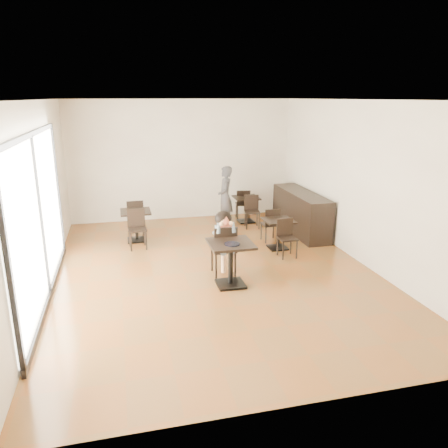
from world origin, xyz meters
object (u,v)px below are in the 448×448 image
object	(u,v)px
adult_patron	(225,197)
cafe_table_mid	(278,234)
cafe_table_back	(246,209)
chair_back_b	(252,212)
chair_mid_a	(270,224)
chair_left_b	(137,230)
chair_left_a	(135,217)
child_chair	(223,250)
child	(223,243)
child_table	(231,264)
chair_mid_b	(287,239)
chair_back_a	(243,204)
cafe_table_left	(136,226)

from	to	relation	value
adult_patron	cafe_table_mid	xyz separation A→B (m)	(0.73, -1.93, -0.45)
cafe_table_back	chair_back_b	bearing A→B (deg)	-90.00
cafe_table_back	chair_mid_a	world-z (taller)	chair_mid_a
cafe_table_back	chair_left_b	world-z (taller)	chair_left_b
chair_left_a	chair_mid_a	bearing A→B (deg)	154.21
chair_left_b	chair_mid_a	bearing A→B (deg)	-6.27
child_chair	chair_mid_a	bearing A→B (deg)	-132.22
cafe_table_mid	chair_back_b	size ratio (longest dim) A/B	0.80
child_chair	cafe_table_back	bearing A→B (deg)	-113.13
child	chair_left_a	distance (m)	3.33
child_table	chair_mid_b	xyz separation A→B (m)	(1.51, 1.12, -0.00)
chair_back_a	chair_back_b	xyz separation A→B (m)	(0.00, -0.89, 0.00)
chair_back_b	adult_patron	bearing A→B (deg)	167.75
child_table	child_chair	bearing A→B (deg)	90.00
cafe_table_left	chair_back_b	distance (m)	2.97
cafe_table_back	adult_patron	bearing A→B (deg)	-155.22
cafe_table_back	chair_mid_a	bearing A→B (deg)	-87.21
cafe_table_mid	chair_left_b	size ratio (longest dim) A/B	0.77
chair_back_b	child_table	bearing A→B (deg)	-104.35
child	cafe_table_back	world-z (taller)	child
child_chair	chair_mid_b	distance (m)	1.62
chair_left_b	chair_back_b	world-z (taller)	chair_left_b
child	chair_left_a	size ratio (longest dim) A/B	1.40
child_table	chair_back_a	world-z (taller)	chair_back_a
child	cafe_table_back	size ratio (longest dim) A/B	1.77
chair_left_b	child_table	bearing A→B (deg)	-60.62
child_chair	chair_left_b	xyz separation A→B (m)	(-1.51, 1.86, -0.05)
child_table	child	xyz separation A→B (m)	(0.00, 0.55, 0.21)
child	chair_left_a	bearing A→B (deg)	116.99
cafe_table_back	chair_back_a	distance (m)	0.34
adult_patron	chair_mid_a	world-z (taller)	adult_patron
cafe_table_left	chair_back_a	distance (m)	3.21
cafe_table_back	chair_back_b	world-z (taller)	chair_back_b
adult_patron	chair_left_a	bearing A→B (deg)	-78.92
chair_back_b	child	bearing A→B (deg)	-108.29
adult_patron	chair_back_a	bearing A→B (deg)	143.18
cafe_table_mid	child_chair	bearing A→B (deg)	-143.54
chair_mid_a	adult_patron	bearing A→B (deg)	-64.04
child_chair	cafe_table_back	distance (m)	3.65
chair_left_b	cafe_table_mid	bearing A→B (deg)	-16.43
cafe_table_left	chair_left_a	xyz separation A→B (m)	(0.00, 0.55, 0.07)
cafe_table_back	chair_left_a	distance (m)	2.97
chair_mid_b	cafe_table_mid	bearing A→B (deg)	88.07
child	chair_left_b	xyz separation A→B (m)	(-1.51, 1.86, -0.17)
child_table	chair_left_a	world-z (taller)	chair_left_a
child_table	chair_left_a	distance (m)	3.82
child_table	chair_back_a	xyz separation A→B (m)	(1.43, 4.24, 0.01)
chair_back_a	chair_back_b	world-z (taller)	same
child	chair_mid_a	size ratio (longest dim) A/B	1.52
chair_back_a	chair_back_b	size ratio (longest dim) A/B	1.00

